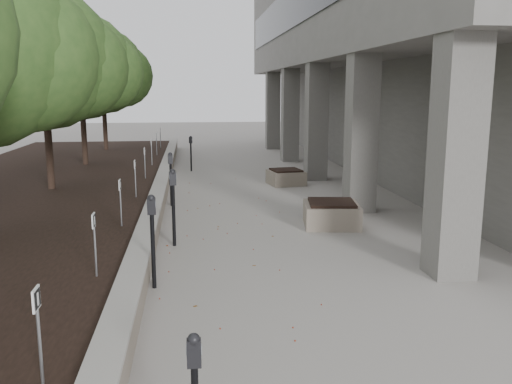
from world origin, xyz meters
TOP-DOWN VIEW (x-y plane):
  - ground at (0.00, 0.00)m, footprint 90.00×90.00m
  - retaining_wall at (-1.82, 9.00)m, footprint 0.39×26.00m
  - planting_bed at (-5.50, 9.00)m, footprint 7.00×26.00m
  - crabapple_tree_3 at (-4.80, 8.00)m, footprint 4.60×4.00m
  - crabapple_tree_4 at (-4.80, 13.00)m, footprint 4.60×4.00m
  - crabapple_tree_5 at (-4.80, 18.00)m, footprint 4.60×4.00m
  - parking_sign_1 at (-2.35, -2.50)m, footprint 0.04×0.22m
  - parking_sign_2 at (-2.35, 0.50)m, footprint 0.04×0.22m
  - parking_sign_3 at (-2.35, 3.50)m, footprint 0.04×0.22m
  - parking_sign_4 at (-2.35, 6.50)m, footprint 0.04×0.22m
  - parking_sign_5 at (-2.35, 9.50)m, footprint 0.04×0.22m
  - parking_sign_6 at (-2.35, 12.50)m, footprint 0.04×0.22m
  - parking_sign_7 at (-2.35, 15.50)m, footprint 0.04×0.22m
  - parking_sign_8 at (-2.35, 18.50)m, footprint 0.04×0.22m
  - parking_meter_2 at (-1.55, 0.98)m, footprint 0.15×0.11m
  - parking_meter_3 at (-1.30, 3.33)m, footprint 0.17×0.14m
  - parking_meter_4 at (-1.48, 7.19)m, footprint 0.16×0.13m
  - parking_meter_5 at (-0.93, 13.45)m, footprint 0.16×0.14m
  - planter_front at (2.28, 4.54)m, footprint 1.40×1.40m
  - planter_back at (2.20, 10.13)m, footprint 1.24×1.24m
  - berry_scatter at (-0.10, 5.00)m, footprint 3.30×14.10m

SIDE VIEW (x-z plane):
  - ground at x=0.00m, z-range 0.00..0.00m
  - berry_scatter at x=-0.10m, z-range 0.00..0.02m
  - planting_bed at x=-5.50m, z-range 0.00..0.40m
  - retaining_wall at x=-1.82m, z-range 0.00..0.50m
  - planter_back at x=2.20m, z-range 0.00..0.51m
  - planter_front at x=2.28m, z-range 0.00..0.58m
  - parking_meter_5 at x=-0.93m, z-range 0.00..1.37m
  - parking_meter_4 at x=-1.48m, z-range 0.00..1.47m
  - parking_meter_2 at x=-1.55m, z-range 0.00..1.52m
  - parking_meter_3 at x=-1.30m, z-range 0.00..1.58m
  - parking_sign_1 at x=-2.35m, z-range 0.40..1.36m
  - parking_sign_2 at x=-2.35m, z-range 0.40..1.36m
  - parking_sign_3 at x=-2.35m, z-range 0.40..1.36m
  - parking_sign_4 at x=-2.35m, z-range 0.40..1.36m
  - parking_sign_5 at x=-2.35m, z-range 0.40..1.36m
  - parking_sign_6 at x=-2.35m, z-range 0.40..1.36m
  - parking_sign_7 at x=-2.35m, z-range 0.40..1.36m
  - parking_sign_8 at x=-2.35m, z-range 0.40..1.36m
  - crabapple_tree_3 at x=-4.80m, z-range 0.40..5.84m
  - crabapple_tree_4 at x=-4.80m, z-range 0.40..5.84m
  - crabapple_tree_5 at x=-4.80m, z-range 0.40..5.84m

